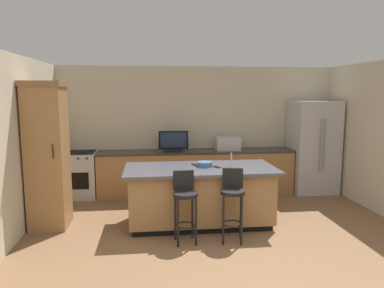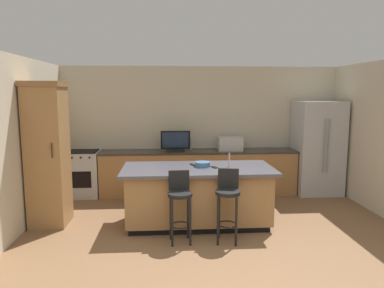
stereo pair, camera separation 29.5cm
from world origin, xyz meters
name	(u,v)px [view 2 (the right image)]	position (x,y,z in m)	size (l,w,h in m)	color
wall_back	(201,129)	(0.00, 4.08, 1.30)	(6.24, 0.12, 2.60)	beige
wall_left	(20,144)	(-2.92, 2.04, 1.30)	(0.12, 4.48, 2.60)	beige
counter_back	(198,172)	(-0.08, 3.70, 0.45)	(3.96, 0.62, 0.90)	#9E7042
kitchen_island	(198,195)	(-0.24, 1.98, 0.47)	(2.34, 1.09, 0.91)	black
refrigerator	(317,148)	(2.36, 3.61, 0.95)	(0.90, 0.81, 1.89)	#B7BABF
range_oven	(81,174)	(-2.44, 3.70, 0.46)	(0.74, 0.63, 0.92)	#B7BABF
cabinet_tower	(48,152)	(-2.56, 2.16, 1.16)	(0.58, 0.63, 2.23)	#9E7042
microwave	(230,144)	(0.57, 3.70, 1.04)	(0.48, 0.36, 0.27)	#B7BABF
tv_monitor	(175,142)	(-0.55, 3.65, 1.09)	(0.59, 0.16, 0.41)	black
sink_faucet_back	(191,144)	(-0.22, 3.80, 1.02)	(0.02, 0.02, 0.24)	#B2B2B7
sink_faucet_island	(229,160)	(0.25, 1.98, 1.02)	(0.02, 0.02, 0.22)	#B2B2B7
bar_stool_left	(180,200)	(-0.54, 1.33, 0.60)	(0.34, 0.35, 0.99)	black
bar_stool_right	(228,199)	(0.12, 1.29, 0.61)	(0.35, 0.36, 1.01)	black
fruit_bowl	(203,164)	(-0.16, 2.04, 0.95)	(0.24, 0.24, 0.08)	#3F668C
cell_phone	(214,167)	(0.02, 1.96, 0.92)	(0.07, 0.15, 0.01)	black
tv_remote	(193,165)	(-0.29, 2.15, 0.92)	(0.04, 0.17, 0.02)	black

